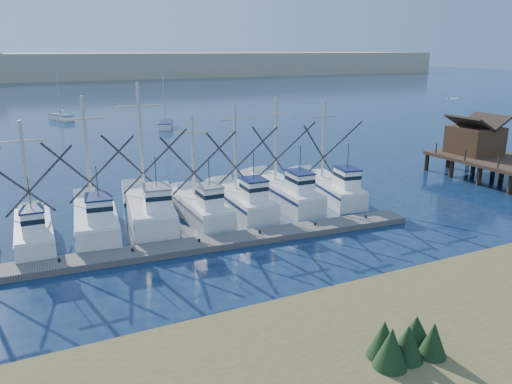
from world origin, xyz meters
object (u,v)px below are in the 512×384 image
timber_pier (506,154)px  floating_dock (199,245)px  sailboat_far (61,117)px  sailboat_near (166,125)px

timber_pier → floating_dock: bearing=-174.7°
timber_pier → sailboat_far: size_ratio=2.47×
floating_dock → timber_pier: size_ratio=1.46×
timber_pier → sailboat_far: 69.60m
sailboat_near → sailboat_far: 21.36m
sailboat_near → sailboat_far: same height
floating_dock → sailboat_near: bearing=80.4°
floating_dock → sailboat_near: (11.71, 48.02, 0.30)m
sailboat_far → floating_dock: bearing=-109.2°
timber_pier → sailboat_near: (-18.68, 45.19, -2.07)m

